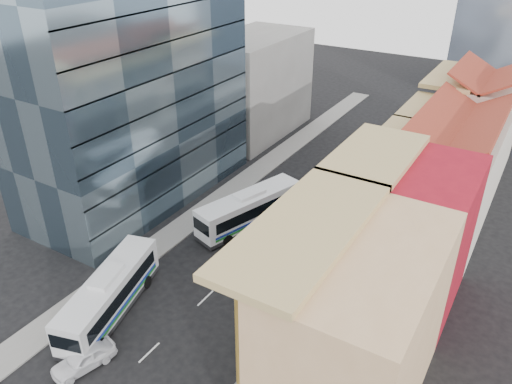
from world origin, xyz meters
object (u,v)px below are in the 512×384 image
Objects in this scene: office_tower at (127,64)px; sedan_left at (84,359)px; bus_left_near at (110,293)px; bus_right at (315,207)px; shophouse_tan at (357,330)px; bus_left_far at (249,208)px.

sedan_left is (13.96, -21.34, -14.22)m from office_tower.
office_tower is 23.80m from bus_left_near.
bus_right is at bearing 53.53° from bus_left_near.
shophouse_tan is 19.27m from sedan_left.
bus_right is 2.25× the size of sedan_left.
shophouse_tan is 22.72m from bus_left_far.
bus_left_far reaches higher than sedan_left.
bus_left_far reaches higher than bus_left_near.
bus_right is at bearing 121.11° from shophouse_tan.
bus_left_near is at bearing -118.57° from bus_right.
bus_right is at bearing 14.19° from office_tower.
shophouse_tan is at bearing -66.60° from bus_right.
office_tower is 2.51× the size of bus_left_near.
bus_left_near reaches higher than bus_right.
bus_left_near is (11.50, -16.21, -13.09)m from office_tower.
bus_right is (8.06, 21.16, -0.26)m from bus_left_near.
shophouse_tan is 22.56m from bus_right.
shophouse_tan is 35.19m from office_tower.
bus_left_far is 2.66× the size of sedan_left.
shophouse_tan is 0.47× the size of office_tower.
sedan_left is (-5.60, -26.29, -0.87)m from bus_right.
sedan_left is at bearing -109.74° from bus_right.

